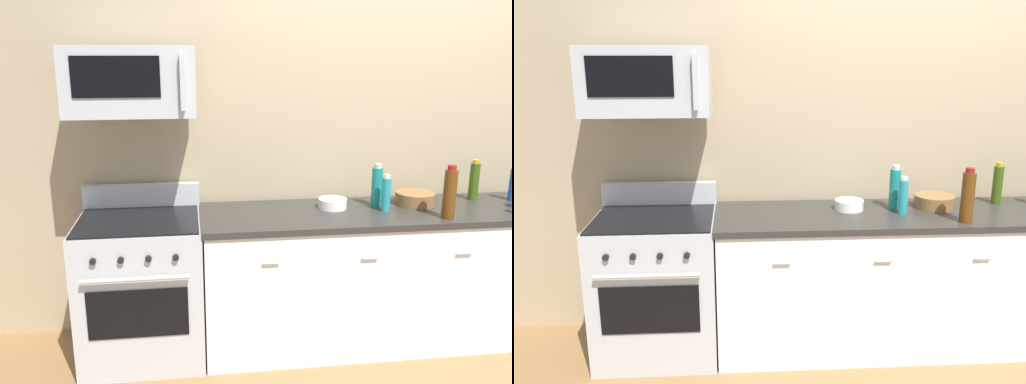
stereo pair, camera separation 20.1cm
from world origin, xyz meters
TOP-DOWN VIEW (x-y plane):
  - ground_plane at (0.00, 0.00)m, footprint 6.83×6.83m
  - back_wall at (0.00, 0.41)m, footprint 5.69×0.10m
  - counter_unit at (0.00, -0.00)m, footprint 2.60×0.66m
  - range_oven at (-1.68, 0.00)m, footprint 0.76×0.69m
  - microwave at (-1.68, 0.05)m, footprint 0.74×0.44m
  - bottle_olive_oil at (0.60, 0.16)m, footprint 0.07×0.07m
  - bottle_wine_amber at (0.22, -0.22)m, footprint 0.08×0.08m
  - bottle_dish_soap at (-0.11, -0.03)m, footprint 0.06×0.06m
  - bottle_sparkling_teal at (-0.13, 0.09)m, footprint 0.07×0.07m
  - bowl_wooden_salad at (0.14, 0.10)m, footprint 0.26×0.26m
  - bowl_white_ceramic at (-0.43, 0.08)m, footprint 0.19×0.19m

SIDE VIEW (x-z plane):
  - ground_plane at x=0.00m, z-range 0.00..0.00m
  - counter_unit at x=0.00m, z-range 0.00..0.92m
  - range_oven at x=-1.68m, z-range -0.07..1.00m
  - bowl_white_ceramic at x=-0.43m, z-range 0.92..0.99m
  - bowl_wooden_salad at x=0.14m, z-range 0.92..1.01m
  - bottle_dish_soap at x=-0.11m, z-range 0.91..1.16m
  - bottle_olive_oil at x=0.60m, z-range 0.91..1.20m
  - bottle_sparkling_teal at x=-0.13m, z-range 0.91..1.20m
  - bottle_wine_amber at x=0.22m, z-range 0.91..1.25m
  - back_wall at x=0.00m, z-range 0.00..2.70m
  - microwave at x=-1.68m, z-range 1.55..1.95m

